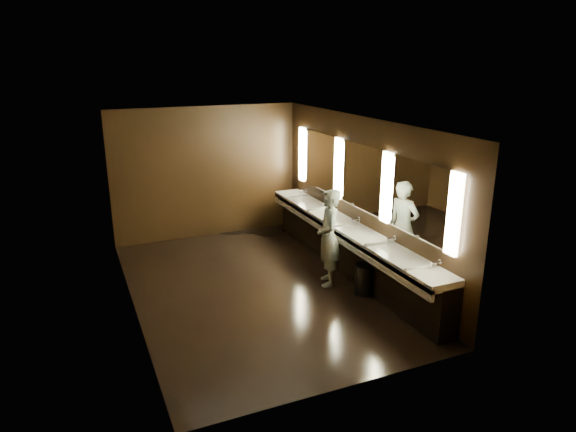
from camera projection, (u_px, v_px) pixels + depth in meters
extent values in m
plane|color=black|center=(256.00, 288.00, 8.73)|extent=(6.00, 6.00, 0.00)
cube|color=#2D2D2B|center=(253.00, 122.00, 7.90)|extent=(4.00, 6.00, 0.02)
cube|color=black|center=(207.00, 173.00, 10.94)|extent=(4.00, 0.02, 2.80)
cube|color=black|center=(347.00, 280.00, 5.69)|extent=(4.00, 0.02, 2.80)
cube|color=black|center=(127.00, 225.00, 7.55)|extent=(0.02, 6.00, 2.80)
cube|color=black|center=(361.00, 197.00, 9.08)|extent=(0.02, 6.00, 2.80)
cube|color=black|center=(350.00, 250.00, 9.30)|extent=(0.36, 5.40, 0.81)
cube|color=white|center=(346.00, 228.00, 9.14)|extent=(0.55, 5.40, 0.12)
cube|color=white|center=(334.00, 234.00, 9.07)|extent=(0.06, 5.40, 0.18)
cylinder|color=silver|center=(436.00, 262.00, 7.24)|extent=(0.18, 0.04, 0.04)
cylinder|color=silver|center=(391.00, 238.00, 8.20)|extent=(0.18, 0.04, 0.04)
cylinder|color=silver|center=(356.00, 219.00, 9.16)|extent=(0.18, 0.04, 0.04)
cylinder|color=silver|center=(327.00, 204.00, 10.13)|extent=(0.18, 0.04, 0.04)
cylinder|color=silver|center=(303.00, 191.00, 11.09)|extent=(0.18, 0.04, 0.04)
cube|color=#FFF7C5|center=(454.00, 214.00, 6.86)|extent=(0.06, 0.22, 1.15)
cube|color=white|center=(418.00, 200.00, 7.57)|extent=(0.03, 1.32, 1.15)
cube|color=#FFF7C5|center=(386.00, 188.00, 8.26)|extent=(0.06, 0.23, 1.15)
cube|color=white|center=(361.00, 177.00, 8.97)|extent=(0.03, 1.32, 1.15)
cube|color=#FFF7C5|center=(338.00, 169.00, 9.66)|extent=(0.06, 0.23, 1.15)
cube|color=white|center=(320.00, 161.00, 10.37)|extent=(0.03, 1.32, 1.15)
cube|color=#FFF7C5|center=(302.00, 154.00, 11.06)|extent=(0.06, 0.22, 1.15)
imported|color=#7DB0BB|center=(329.00, 238.00, 8.68)|extent=(0.59, 0.71, 1.68)
cylinder|color=black|center=(364.00, 279.00, 8.47)|extent=(0.42, 0.42, 0.51)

